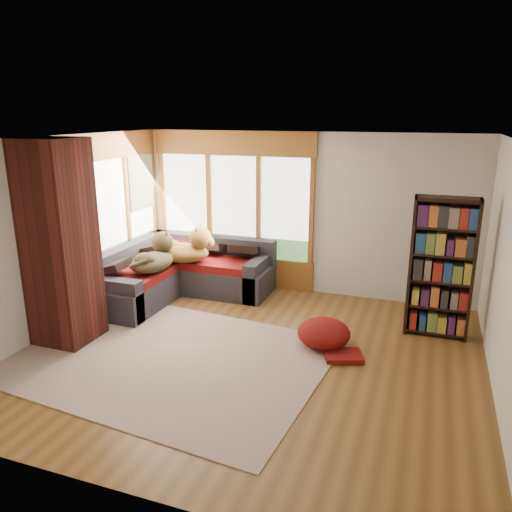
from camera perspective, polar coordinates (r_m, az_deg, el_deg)
The scene contains 17 objects.
floor at distance 6.28m, azimuth -0.76°, elevation -11.27°, with size 5.50×5.50×0.00m, color brown.
ceiling at distance 5.58m, azimuth -0.86°, elevation 13.17°, with size 5.50×5.50×0.00m, color white.
wall_back at distance 8.12m, azimuth 5.38°, elevation 4.79°, with size 5.50×0.04×2.60m, color silver.
wall_front at distance 3.70m, azimuth -14.64°, elevation -9.84°, with size 5.50×0.04×2.60m, color silver.
wall_left at distance 7.20m, azimuth -21.80°, elevation 2.23°, with size 0.04×5.00×2.60m, color silver.
wall_right at distance 5.51m, azimuth 27.09°, elevation -2.44°, with size 0.04×5.00×2.60m, color silver.
windows_back at distance 8.45m, azimuth -2.60°, elevation 5.64°, with size 2.82×0.10×1.90m.
windows_left at distance 8.09m, azimuth -16.14°, elevation 4.54°, with size 0.10×2.62×1.90m.
roller_blind at distance 8.68m, azimuth -13.00°, elevation 8.20°, with size 0.03×0.72×0.90m, color gray.
brick_chimney at distance 6.72m, azimuth -21.48°, elevation 1.32°, with size 0.70×0.70×2.60m, color #471914.
sectional_sofa at distance 8.35m, azimuth -9.32°, elevation -2.11°, with size 2.20×2.20×0.80m.
area_rug at distance 6.29m, azimuth -9.80°, elevation -11.37°, with size 3.68×2.81×0.01m, color beige.
bookshelf at distance 6.90m, azimuth 20.39°, elevation -1.34°, with size 0.80×0.27×1.87m.
pouf at distance 6.47m, azimuth 7.76°, elevation -8.63°, with size 0.67×0.67×0.36m, color maroon.
dog_tan at distance 8.04m, azimuth -8.00°, elevation 0.89°, with size 1.00×0.71×0.51m.
dog_brindle at distance 7.72m, azimuth -11.49°, elevation -0.08°, with size 0.56×0.89×0.48m.
throw_pillows at distance 8.32m, azimuth -8.75°, elevation 1.29°, with size 1.98×1.68×0.45m.
Camera 1 is at (1.95, -5.22, 2.89)m, focal length 35.00 mm.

